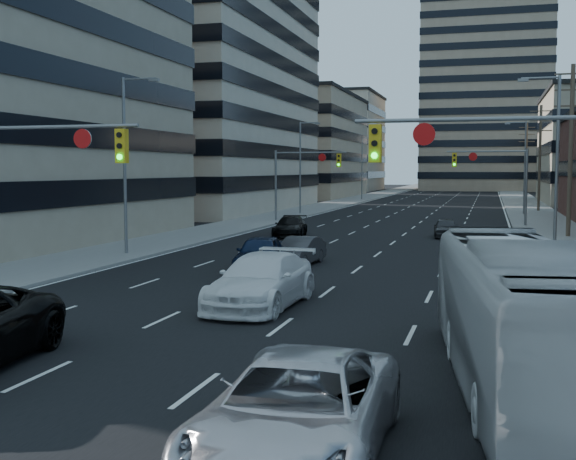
% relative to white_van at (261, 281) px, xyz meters
% --- Properties ---
extents(ground, '(400.00, 400.00, 0.00)m').
position_rel_white_van_xyz_m(ground, '(-0.37, -8.73, -0.85)').
color(ground, black).
rests_on(ground, ground).
extents(road_surface, '(18.00, 300.00, 0.02)m').
position_rel_white_van_xyz_m(road_surface, '(-0.37, 121.27, -0.84)').
color(road_surface, black).
rests_on(road_surface, ground).
extents(sidewalk_left, '(5.00, 300.00, 0.15)m').
position_rel_white_van_xyz_m(sidewalk_left, '(-11.87, 121.27, -0.77)').
color(sidewalk_left, slate).
rests_on(sidewalk_left, ground).
extents(sidewalk_right, '(5.00, 300.00, 0.15)m').
position_rel_white_van_xyz_m(sidewalk_right, '(11.13, 121.27, -0.77)').
color(sidewalk_right, slate).
rests_on(sidewalk_right, ground).
extents(office_left_mid, '(26.00, 34.00, 28.00)m').
position_rel_white_van_xyz_m(office_left_mid, '(-27.37, 51.27, 13.15)').
color(office_left_mid, '#ADA089').
rests_on(office_left_mid, ground).
extents(office_left_far, '(20.00, 30.00, 16.00)m').
position_rel_white_van_xyz_m(office_left_far, '(-24.37, 91.27, 7.15)').
color(office_left_far, gray).
rests_on(office_left_far, ground).
extents(apartment_tower, '(26.00, 26.00, 58.00)m').
position_rel_white_van_xyz_m(apartment_tower, '(5.63, 141.27, 28.15)').
color(apartment_tower, gray).
rests_on(apartment_tower, ground).
extents(bg_block_left, '(24.00, 24.00, 20.00)m').
position_rel_white_van_xyz_m(bg_block_left, '(-28.37, 131.27, 9.15)').
color(bg_block_left, '#ADA089').
rests_on(bg_block_left, ground).
extents(signal_near_left, '(6.59, 0.33, 6.00)m').
position_rel_white_van_xyz_m(signal_near_left, '(-7.82, -0.73, 3.48)').
color(signal_near_left, slate).
rests_on(signal_near_left, ground).
extents(signal_near_right, '(6.59, 0.33, 6.00)m').
position_rel_white_van_xyz_m(signal_near_right, '(7.08, -0.73, 3.48)').
color(signal_near_right, slate).
rests_on(signal_near_right, ground).
extents(signal_far_left, '(6.09, 0.33, 6.00)m').
position_rel_white_van_xyz_m(signal_far_left, '(-8.05, 36.26, 3.46)').
color(signal_far_left, slate).
rests_on(signal_far_left, ground).
extents(signal_far_right, '(6.09, 0.33, 6.00)m').
position_rel_white_van_xyz_m(signal_far_right, '(7.31, 36.26, 3.46)').
color(signal_far_right, slate).
rests_on(signal_far_right, ground).
extents(utility_pole_block, '(2.20, 0.28, 11.00)m').
position_rel_white_van_xyz_m(utility_pole_block, '(11.83, 27.27, 4.93)').
color(utility_pole_block, '#4C3D2D').
rests_on(utility_pole_block, ground).
extents(utility_pole_midblock, '(2.20, 0.28, 11.00)m').
position_rel_white_van_xyz_m(utility_pole_midblock, '(11.83, 57.27, 4.93)').
color(utility_pole_midblock, '#4C3D2D').
rests_on(utility_pole_midblock, ground).
extents(utility_pole_distant, '(2.20, 0.28, 11.00)m').
position_rel_white_van_xyz_m(utility_pole_distant, '(11.83, 87.27, 4.93)').
color(utility_pole_distant, '#4C3D2D').
rests_on(utility_pole_distant, ground).
extents(streetlight_left_near, '(2.03, 0.22, 9.00)m').
position_rel_white_van_xyz_m(streetlight_left_near, '(-10.71, 11.27, 4.21)').
color(streetlight_left_near, slate).
rests_on(streetlight_left_near, ground).
extents(streetlight_left_mid, '(2.03, 0.22, 9.00)m').
position_rel_white_van_xyz_m(streetlight_left_mid, '(-10.71, 46.27, 4.21)').
color(streetlight_left_mid, slate).
rests_on(streetlight_left_mid, ground).
extents(streetlight_left_far, '(2.03, 0.22, 9.00)m').
position_rel_white_van_xyz_m(streetlight_left_far, '(-10.71, 81.27, 4.21)').
color(streetlight_left_far, slate).
rests_on(streetlight_left_far, ground).
extents(streetlight_right_near, '(2.03, 0.22, 9.00)m').
position_rel_white_van_xyz_m(streetlight_right_near, '(9.97, 16.27, 4.21)').
color(streetlight_right_near, slate).
rests_on(streetlight_right_near, ground).
extents(streetlight_right_far, '(2.03, 0.22, 9.00)m').
position_rel_white_van_xyz_m(streetlight_right_far, '(9.97, 51.27, 4.21)').
color(streetlight_right_far, slate).
rests_on(streetlight_right_far, ground).
extents(white_van, '(2.57, 5.91, 1.69)m').
position_rel_white_van_xyz_m(white_van, '(0.00, 0.00, 0.00)').
color(white_van, white).
rests_on(white_van, ground).
extents(silver_suv, '(2.72, 5.70, 1.57)m').
position_rel_white_van_xyz_m(silver_suv, '(4.28, -11.56, -0.06)').
color(silver_suv, '#BCBBC0').
rests_on(silver_suv, ground).
extents(transit_bus, '(3.98, 11.00, 2.99)m').
position_rel_white_van_xyz_m(transit_bus, '(7.65, -6.84, 0.65)').
color(transit_bus, '#BABABA').
rests_on(transit_bus, ground).
extents(sedan_blue, '(2.43, 4.79, 1.56)m').
position_rel_white_van_xyz_m(sedan_blue, '(-2.53, 7.70, -0.07)').
color(sedan_blue, '#0D1935').
rests_on(sedan_blue, ground).
extents(sedan_grey_center, '(1.68, 4.03, 1.29)m').
position_rel_white_van_xyz_m(sedan_grey_center, '(-1.42, 10.20, -0.20)').
color(sedan_grey_center, '#373739').
rests_on(sedan_grey_center, ground).
extents(sedan_black_far, '(2.42, 4.82, 1.34)m').
position_rel_white_van_xyz_m(sedan_black_far, '(-5.57, 23.51, -0.17)').
color(sedan_black_far, black).
rests_on(sedan_black_far, ground).
extents(sedan_grey_right, '(1.81, 3.84, 1.27)m').
position_rel_white_van_xyz_m(sedan_grey_right, '(4.27, 25.79, -0.21)').
color(sedan_grey_right, '#343436').
rests_on(sedan_grey_right, ground).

